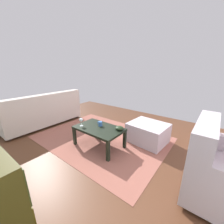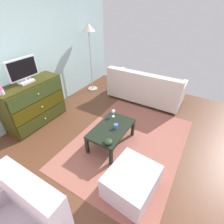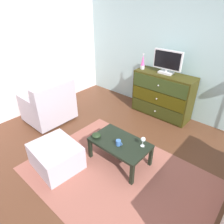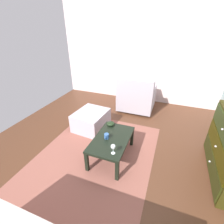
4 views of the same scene
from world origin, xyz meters
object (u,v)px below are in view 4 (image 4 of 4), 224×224
at_px(coffee_table, 112,141).
at_px(ottoman, 91,120).
at_px(bowl_decorative, 111,124).
at_px(armchair, 136,97).
at_px(wine_glass, 113,147).
at_px(mug, 106,136).

xyz_separation_m(coffee_table, ottoman, (-0.65, -0.72, -0.14)).
bearing_deg(ottoman, coffee_table, 47.75).
distance_m(bowl_decorative, armchair, 1.49).
relative_size(wine_glass, mug, 1.38).
relative_size(wine_glass, armchair, 0.18).
distance_m(coffee_table, ottoman, 0.98).
distance_m(coffee_table, bowl_decorative, 0.39).
xyz_separation_m(wine_glass, mug, (-0.28, -0.22, -0.07)).
distance_m(mug, ottoman, 0.97).
height_order(wine_glass, mug, wine_glass).
height_order(mug, ottoman, mug).
relative_size(wine_glass, ottoman, 0.22).
bearing_deg(bowl_decorative, mug, 11.46).
distance_m(mug, bowl_decorative, 0.39).
distance_m(wine_glass, ottoman, 1.33).
distance_m(coffee_table, mug, 0.12).
xyz_separation_m(mug, armchair, (-1.87, 0.05, -0.07)).
height_order(wine_glass, ottoman, wine_glass).
bearing_deg(bowl_decorative, ottoman, -118.05).
bearing_deg(wine_glass, coffee_table, -155.46).
relative_size(coffee_table, wine_glass, 5.66).
height_order(wine_glass, bowl_decorative, wine_glass).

